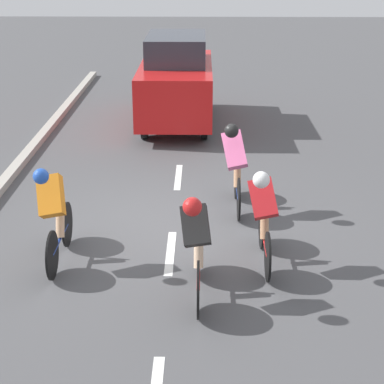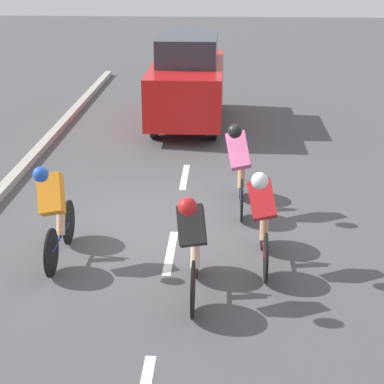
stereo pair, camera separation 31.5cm
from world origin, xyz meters
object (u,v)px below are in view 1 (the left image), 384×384
Objects in this scene: support_car at (176,81)px; cyclist_black at (197,243)px; cyclist_orange at (54,212)px; cyclist_red at (263,214)px; cyclist_pink at (235,164)px.

cyclist_black is at bearing 93.91° from support_car.
cyclist_black is 1.02× the size of cyclist_orange.
cyclist_pink is at bearing -81.60° from cyclist_red.
cyclist_orange is 0.40× the size of support_car.
cyclist_orange is at bearing 37.23° from cyclist_pink.
cyclist_pink is 0.41× the size of support_car.
cyclist_orange is (2.56, 1.95, -0.04)m from cyclist_pink.
cyclist_black is at bearing 77.98° from cyclist_pink.
cyclist_black is 0.41× the size of support_car.
cyclist_orange is (1.95, -0.91, 0.01)m from cyclist_black.
cyclist_orange reaches higher than cyclist_red.
cyclist_pink is 1.98m from cyclist_red.
cyclist_orange is at bearing -0.30° from cyclist_red.
cyclist_red is at bearing -135.11° from cyclist_black.
cyclist_red is at bearing 98.40° from cyclist_pink.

